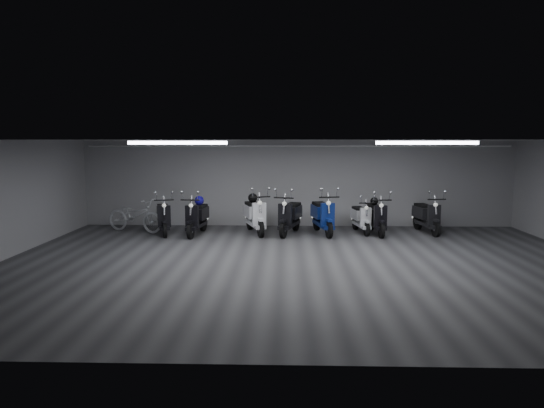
{
  "coord_description": "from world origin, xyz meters",
  "views": [
    {
      "loc": [
        -0.37,
        -10.71,
        2.78
      ],
      "look_at": [
        -0.75,
        2.5,
        1.05
      ],
      "focal_mm": 31.82,
      "sensor_mm": 36.0,
      "label": 1
    }
  ],
  "objects_px": {
    "scooter_0": "(163,212)",
    "scooter_9": "(427,211)",
    "scooter_2": "(255,209)",
    "scooter_6": "(361,213)",
    "scooter_1": "(197,212)",
    "scooter_3": "(290,210)",
    "helmet_1": "(199,200)",
    "scooter_4": "(323,210)",
    "bicycle": "(135,212)",
    "helmet_2": "(374,201)",
    "helmet_0": "(253,198)",
    "scooter_7": "(376,212)"
  },
  "relations": [
    {
      "from": "scooter_1",
      "to": "scooter_9",
      "type": "distance_m",
      "value": 6.93
    },
    {
      "from": "bicycle",
      "to": "helmet_1",
      "type": "bearing_deg",
      "value": -74.31
    },
    {
      "from": "bicycle",
      "to": "helmet_1",
      "type": "height_order",
      "value": "bicycle"
    },
    {
      "from": "scooter_2",
      "to": "bicycle",
      "type": "xyz_separation_m",
      "value": [
        -3.72,
        0.18,
        -0.11
      ]
    },
    {
      "from": "scooter_1",
      "to": "scooter_2",
      "type": "xyz_separation_m",
      "value": [
        1.71,
        0.26,
        0.04
      ]
    },
    {
      "from": "scooter_3",
      "to": "helmet_0",
      "type": "xyz_separation_m",
      "value": [
        -1.14,
        0.35,
        0.33
      ]
    },
    {
      "from": "scooter_0",
      "to": "scooter_3",
      "type": "relative_size",
      "value": 0.94
    },
    {
      "from": "scooter_0",
      "to": "scooter_9",
      "type": "distance_m",
      "value": 7.95
    },
    {
      "from": "helmet_1",
      "to": "bicycle",
      "type": "bearing_deg",
      "value": 174.96
    },
    {
      "from": "scooter_1",
      "to": "helmet_1",
      "type": "bearing_deg",
      "value": 90.0
    },
    {
      "from": "scooter_0",
      "to": "helmet_0",
      "type": "xyz_separation_m",
      "value": [
        2.65,
        0.44,
        0.37
      ]
    },
    {
      "from": "scooter_1",
      "to": "scooter_7",
      "type": "xyz_separation_m",
      "value": [
        5.34,
        0.24,
        -0.01
      ]
    },
    {
      "from": "scooter_0",
      "to": "scooter_1",
      "type": "height_order",
      "value": "scooter_1"
    },
    {
      "from": "scooter_7",
      "to": "scooter_0",
      "type": "bearing_deg",
      "value": 176.94
    },
    {
      "from": "scooter_1",
      "to": "helmet_0",
      "type": "height_order",
      "value": "scooter_1"
    },
    {
      "from": "scooter_3",
      "to": "scooter_6",
      "type": "distance_m",
      "value": 2.19
    },
    {
      "from": "bicycle",
      "to": "helmet_0",
      "type": "distance_m",
      "value": 3.66
    },
    {
      "from": "scooter_4",
      "to": "scooter_9",
      "type": "relative_size",
      "value": 1.08
    },
    {
      "from": "helmet_1",
      "to": "helmet_2",
      "type": "relative_size",
      "value": 1.15
    },
    {
      "from": "scooter_2",
      "to": "scooter_3",
      "type": "xyz_separation_m",
      "value": [
        1.05,
        -0.09,
        -0.01
      ]
    },
    {
      "from": "scooter_9",
      "to": "helmet_1",
      "type": "height_order",
      "value": "scooter_9"
    },
    {
      "from": "scooter_2",
      "to": "scooter_6",
      "type": "height_order",
      "value": "scooter_2"
    },
    {
      "from": "scooter_6",
      "to": "helmet_2",
      "type": "relative_size",
      "value": 6.76
    },
    {
      "from": "scooter_4",
      "to": "scooter_7",
      "type": "bearing_deg",
      "value": -11.34
    },
    {
      "from": "scooter_3",
      "to": "scooter_4",
      "type": "distance_m",
      "value": 0.99
    },
    {
      "from": "scooter_4",
      "to": "helmet_2",
      "type": "xyz_separation_m",
      "value": [
        1.57,
        0.27,
        0.23
      ]
    },
    {
      "from": "scooter_9",
      "to": "scooter_4",
      "type": "bearing_deg",
      "value": 175.17
    },
    {
      "from": "scooter_4",
      "to": "bicycle",
      "type": "xyz_separation_m",
      "value": [
        -5.75,
        0.21,
        -0.11
      ]
    },
    {
      "from": "scooter_3",
      "to": "helmet_2",
      "type": "bearing_deg",
      "value": 24.62
    },
    {
      "from": "scooter_4",
      "to": "scooter_6",
      "type": "relative_size",
      "value": 1.21
    },
    {
      "from": "scooter_9",
      "to": "bicycle",
      "type": "height_order",
      "value": "scooter_9"
    },
    {
      "from": "helmet_0",
      "to": "scooter_3",
      "type": "bearing_deg",
      "value": -17.24
    },
    {
      "from": "scooter_4",
      "to": "scooter_7",
      "type": "distance_m",
      "value": 1.59
    },
    {
      "from": "scooter_3",
      "to": "helmet_1",
      "type": "relative_size",
      "value": 6.98
    },
    {
      "from": "scooter_6",
      "to": "helmet_1",
      "type": "xyz_separation_m",
      "value": [
        -4.9,
        -0.2,
        0.39
      ]
    },
    {
      "from": "helmet_0",
      "to": "helmet_2",
      "type": "bearing_deg",
      "value": -0.38
    },
    {
      "from": "scooter_1",
      "to": "scooter_3",
      "type": "relative_size",
      "value": 0.96
    },
    {
      "from": "scooter_0",
      "to": "scooter_4",
      "type": "bearing_deg",
      "value": -15.39
    },
    {
      "from": "scooter_0",
      "to": "scooter_7",
      "type": "bearing_deg",
      "value": -15.72
    },
    {
      "from": "helmet_2",
      "to": "helmet_1",
      "type": "bearing_deg",
      "value": -177.44
    },
    {
      "from": "scooter_0",
      "to": "helmet_2",
      "type": "height_order",
      "value": "scooter_0"
    },
    {
      "from": "scooter_0",
      "to": "scooter_6",
      "type": "height_order",
      "value": "scooter_0"
    },
    {
      "from": "scooter_7",
      "to": "scooter_3",
      "type": "bearing_deg",
      "value": 177.14
    },
    {
      "from": "scooter_4",
      "to": "scooter_0",
      "type": "bearing_deg",
      "value": 169.98
    },
    {
      "from": "scooter_1",
      "to": "scooter_9",
      "type": "relative_size",
      "value": 1.02
    },
    {
      "from": "scooter_0",
      "to": "helmet_0",
      "type": "relative_size",
      "value": 6.38
    },
    {
      "from": "scooter_7",
      "to": "helmet_1",
      "type": "bearing_deg",
      "value": 175.3
    },
    {
      "from": "helmet_0",
      "to": "helmet_1",
      "type": "relative_size",
      "value": 1.03
    },
    {
      "from": "scooter_0",
      "to": "helmet_0",
      "type": "distance_m",
      "value": 2.71
    },
    {
      "from": "scooter_7",
      "to": "helmet_0",
      "type": "bearing_deg",
      "value": 171.2
    }
  ]
}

